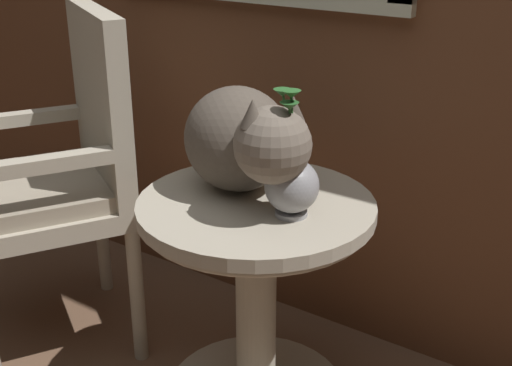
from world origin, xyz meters
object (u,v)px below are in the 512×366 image
Objects in this scene: wicker_side_table at (256,273)px; cat at (245,140)px; wicker_chair at (63,167)px; pewter_vase_with_ivy at (292,178)px.

cat is at bearing 152.86° from wicker_side_table.
wicker_side_table is 0.70m from wicker_chair.
wicker_chair is 0.65m from cat.
cat reaches higher than wicker_side_table.
wicker_side_table is at bearing 169.45° from pewter_vase_with_ivy.
wicker_chair reaches higher than cat.
cat is 0.18m from pewter_vase_with_ivy.
pewter_vase_with_ivy is (0.79, 0.03, 0.14)m from wicker_chair.
wicker_chair is at bearing -175.69° from wicker_side_table.
cat is 1.78× the size of pewter_vase_with_ivy.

